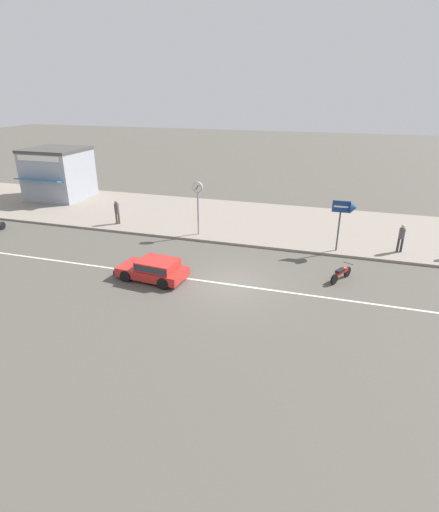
{
  "coord_description": "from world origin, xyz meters",
  "views": [
    {
      "loc": [
        4.78,
        -17.57,
        9.23
      ],
      "look_at": [
        -1.07,
        1.61,
        0.8
      ],
      "focal_mm": 28.0,
      "sensor_mm": 36.0,
      "label": 1
    }
  ],
  "objects": [
    {
      "name": "ground_plane",
      "position": [
        0.0,
        0.0,
        0.0
      ],
      "size": [
        160.0,
        160.0,
        0.0
      ],
      "primitive_type": "plane",
      "color": "#544F47"
    },
    {
      "name": "lane_centre_stripe",
      "position": [
        0.0,
        0.0,
        0.0
      ],
      "size": [
        50.4,
        0.14,
        0.01
      ],
      "primitive_type": "cube",
      "color": "silver",
      "rests_on": "ground"
    },
    {
      "name": "kerb_strip",
      "position": [
        0.0,
        10.38,
        0.07
      ],
      "size": [
        68.0,
        10.0,
        0.15
      ],
      "primitive_type": "cube",
      "color": "gray",
      "rests_on": "ground"
    },
    {
      "name": "hatchback_red_1",
      "position": [
        -3.97,
        -0.53,
        0.59
      ],
      "size": [
        3.8,
        2.11,
        1.1
      ],
      "color": "red",
      "rests_on": "ground"
    },
    {
      "name": "motorcycle_0",
      "position": [
        5.38,
        2.15,
        0.42
      ],
      "size": [
        1.05,
        1.67,
        0.8
      ],
      "color": "black",
      "rests_on": "ground"
    },
    {
      "name": "street_clock",
      "position": [
        -4.0,
        6.38,
        2.82
      ],
      "size": [
        0.68,
        0.22,
        3.55
      ],
      "color": "#9E9EA3",
      "rests_on": "kerb_strip"
    },
    {
      "name": "arrow_signboard",
      "position": [
        5.52,
        6.0,
        2.76
      ],
      "size": [
        1.37,
        0.76,
        3.13
      ],
      "color": "#4C4C51",
      "rests_on": "kerb_strip"
    },
    {
      "name": "pedestrian_mid_kerb",
      "position": [
        -10.37,
        6.79,
        1.16
      ],
      "size": [
        0.34,
        0.34,
        1.72
      ],
      "color": "#4C4238",
      "rests_on": "kerb_strip"
    },
    {
      "name": "pedestrian_far_end",
      "position": [
        8.63,
        6.9,
        1.15
      ],
      "size": [
        0.34,
        0.34,
        1.71
      ],
      "color": "#333338",
      "rests_on": "kerb_strip"
    },
    {
      "name": "shopfront_corner_warung",
      "position": [
        -19.2,
        12.12,
        2.32
      ],
      "size": [
        4.86,
        5.26,
        4.33
      ],
      "color": "#999EA8",
      "rests_on": "kerb_strip"
    }
  ]
}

